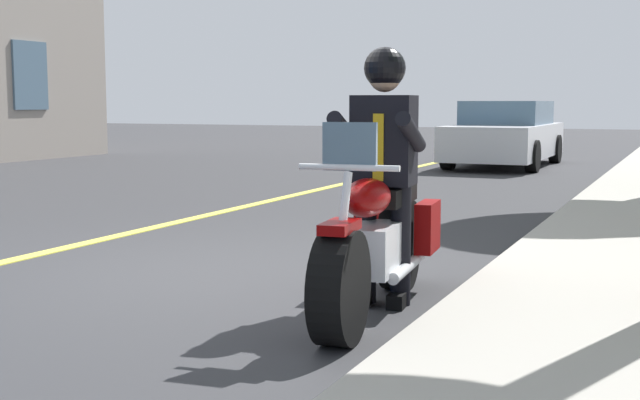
{
  "coord_description": "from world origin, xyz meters",
  "views": [
    {
      "loc": [
        5.74,
        3.4,
        1.37
      ],
      "look_at": [
        0.8,
        1.21,
        0.75
      ],
      "focal_mm": 47.64,
      "sensor_mm": 36.0,
      "label": 1
    }
  ],
  "objects": [
    {
      "name": "motorcycle_main",
      "position": [
        0.55,
        1.51,
        0.45
      ],
      "size": [
        2.22,
        0.74,
        1.26
      ],
      "color": "black",
      "rests_on": "ground_plane"
    },
    {
      "name": "rider_main",
      "position": [
        0.36,
        1.49,
        1.04
      ],
      "size": [
        0.66,
        0.6,
        1.74
      ],
      "color": "black",
      "rests_on": "ground_plane"
    },
    {
      "name": "lane_center_stripe",
      "position": [
        0.0,
        -2.0,
        0.01
      ],
      "size": [
        60.0,
        0.16,
        0.01
      ],
      "primitive_type": "cube",
      "color": "#E5DB4C",
      "rests_on": "ground_plane"
    },
    {
      "name": "car_silver",
      "position": [
        -12.64,
        -0.35,
        0.69
      ],
      "size": [
        4.6,
        1.92,
        1.4
      ],
      "color": "silver",
      "rests_on": "ground_plane"
    },
    {
      "name": "ground_plane",
      "position": [
        0.0,
        0.0,
        0.0
      ],
      "size": [
        80.0,
        80.0,
        0.0
      ],
      "primitive_type": "plane",
      "color": "#333335"
    }
  ]
}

